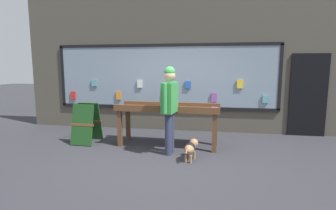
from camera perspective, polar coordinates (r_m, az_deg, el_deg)
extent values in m
plane|color=#2D2D33|center=(5.24, -1.59, -11.41)|extent=(40.00, 40.00, 0.00)
cube|color=#4C473D|center=(7.30, 2.05, 8.96)|extent=(8.73, 0.20, 3.70)
cube|color=gray|center=(7.23, -0.84, 6.19)|extent=(6.03, 0.03, 1.70)
cube|color=black|center=(7.25, -0.85, 12.90)|extent=(6.11, 0.06, 0.08)
cube|color=black|center=(7.31, -0.82, -0.47)|extent=(6.11, 0.06, 0.08)
cube|color=black|center=(8.32, -21.84, 5.87)|extent=(0.08, 0.06, 1.70)
cube|color=black|center=(7.31, 23.23, 5.54)|extent=(0.08, 0.06, 1.70)
cube|color=red|center=(8.17, -19.92, 1.99)|extent=(0.14, 0.03, 0.24)
cube|color=#5999A5|center=(7.83, -15.74, 4.63)|extent=(0.16, 0.03, 0.18)
cube|color=orange|center=(7.58, -10.72, 2.03)|extent=(0.14, 0.03, 0.23)
cube|color=silver|center=(7.36, -6.17, 4.58)|extent=(0.14, 0.03, 0.21)
cube|color=yellow|center=(7.23, -0.67, 1.80)|extent=(0.13, 0.03, 0.26)
cube|color=#2659B2|center=(7.11, 4.35, 4.42)|extent=(0.15, 0.03, 0.20)
cube|color=#994CA5|center=(7.11, 9.99, 1.63)|extent=(0.13, 0.03, 0.25)
cube|color=yellow|center=(7.11, 15.41, 4.43)|extent=(0.16, 0.03, 0.23)
cube|color=#5999A5|center=(7.24, 20.48, 1.20)|extent=(0.16, 0.03, 0.20)
cube|color=black|center=(7.54, 28.21, 1.86)|extent=(0.90, 0.04, 2.10)
cube|color=brown|center=(5.96, -10.45, -5.04)|extent=(0.09, 0.09, 0.81)
cube|color=brown|center=(5.53, 10.04, -6.08)|extent=(0.09, 0.09, 0.81)
cube|color=brown|center=(6.43, -8.68, -4.01)|extent=(0.09, 0.09, 0.81)
cube|color=brown|center=(6.03, 10.22, -4.86)|extent=(0.09, 0.09, 0.81)
cube|color=brown|center=(5.82, -0.05, -0.95)|extent=(2.31, 0.77, 0.04)
cube|color=brown|center=(5.51, -0.72, -0.84)|extent=(2.28, 0.15, 0.12)
cube|color=brown|center=(6.11, 0.56, 0.07)|extent=(2.28, 0.15, 0.12)
cube|color=#2659B2|center=(6.10, -9.28, -0.31)|extent=(0.15, 0.24, 0.03)
cube|color=red|center=(5.88, -4.94, -0.55)|extent=(0.16, 0.22, 0.02)
cube|color=silver|center=(5.77, -0.20, -0.66)|extent=(0.18, 0.21, 0.03)
cube|color=#994CA5|center=(5.70, 4.97, -0.86)|extent=(0.16, 0.24, 0.02)
cube|color=#994CA5|center=(5.81, 10.09, -0.72)|extent=(0.14, 0.20, 0.03)
cylinder|color=#2D334C|center=(5.28, 0.06, -6.38)|extent=(0.14, 0.14, 0.86)
cylinder|color=#2D334C|center=(5.44, 0.63, -5.95)|extent=(0.14, 0.14, 0.86)
cube|color=#338C3F|center=(5.22, 0.36, 1.62)|extent=(0.29, 0.51, 0.61)
cylinder|color=#338C3F|center=(4.94, -0.74, 1.41)|extent=(0.09, 0.09, 0.58)
cylinder|color=#338C3F|center=(5.51, 1.35, 2.12)|extent=(0.09, 0.09, 0.58)
sphere|color=tan|center=(5.19, 0.36, 6.44)|extent=(0.23, 0.23, 0.23)
sphere|color=#338C3F|center=(5.19, 0.37, 7.20)|extent=(0.22, 0.22, 0.22)
ellipsoid|color=#99724C|center=(5.03, 4.86, -9.39)|extent=(0.27, 0.43, 0.19)
ellipsoid|color=black|center=(5.02, 4.86, -9.28)|extent=(0.25, 0.27, 0.20)
sphere|color=#99724C|center=(5.23, 5.65, -8.25)|extent=(0.17, 0.17, 0.17)
cylinder|color=#99724C|center=(4.81, 4.04, -9.84)|extent=(0.05, 0.10, 0.12)
cylinder|color=#99724C|center=(5.17, 5.75, -10.84)|extent=(0.04, 0.04, 0.15)
cylinder|color=#99724C|center=(5.20, 4.72, -10.73)|extent=(0.04, 0.04, 0.15)
cylinder|color=#99724C|center=(4.96, 4.95, -11.69)|extent=(0.04, 0.04, 0.15)
cylinder|color=#99724C|center=(4.99, 3.89, -11.56)|extent=(0.04, 0.04, 0.15)
cube|color=#193F19|center=(6.26, -18.19, -4.09)|extent=(0.52, 0.25, 0.92)
cube|color=brown|center=(6.26, -18.19, -4.09)|extent=(0.55, 0.07, 0.07)
cube|color=#193F19|center=(6.60, -16.44, -3.38)|extent=(0.52, 0.25, 0.92)
cube|color=brown|center=(6.60, -16.44, -3.38)|extent=(0.55, 0.07, 0.07)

